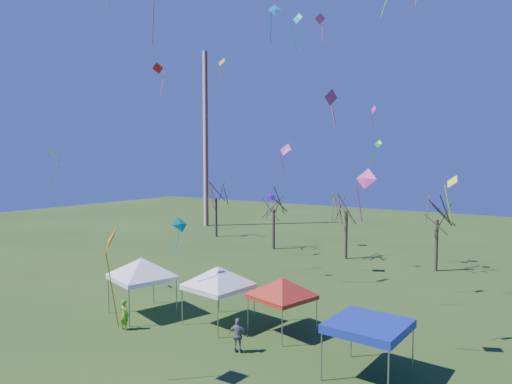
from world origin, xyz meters
TOP-DOWN VIEW (x-y plane):
  - ground at (0.00, 0.00)m, footprint 140.00×140.00m
  - radio_mast at (-28.00, 34.00)m, footprint 0.70×0.70m
  - tree_0 at (-20.85, 27.38)m, footprint 3.83×3.83m
  - tree_1 at (-10.77, 24.65)m, footprint 3.42×3.42m
  - tree_2 at (-2.37, 24.38)m, footprint 3.71×3.71m
  - tree_3 at (6.03, 24.04)m, footprint 3.59×3.59m
  - tent_white_west at (-6.63, 2.31)m, footprint 4.46×4.46m
  - tent_white_mid at (-1.63, 3.59)m, footprint 4.45×4.45m
  - tent_red at (2.14, 4.51)m, footprint 3.95×3.95m
  - tent_blue at (7.92, 2.10)m, footprint 3.36×3.36m
  - person_green at (-5.50, -0.05)m, footprint 0.63×0.42m
  - person_grey at (1.64, 1.04)m, footprint 1.10×0.72m
  - kite_25 at (5.35, 3.54)m, footprint 0.54×0.83m
  - kite_11 at (-4.10, 15.55)m, footprint 1.33×0.98m
  - kite_24 at (-0.96, 8.72)m, footprint 1.09×1.00m
  - kite_19 at (1.52, 20.38)m, footprint 0.75×0.74m
  - kite_14 at (-15.39, 2.17)m, footprint 1.43×1.24m
  - kite_22 at (1.13, 22.89)m, footprint 0.93×0.82m
  - kite_2 at (-14.84, 20.94)m, footprint 1.24×0.93m
  - kite_18 at (1.60, 10.07)m, footprint 0.72×0.53m
  - kite_7 at (-12.71, 9.89)m, footprint 1.08×0.93m
  - kite_1 at (-2.88, 1.78)m, footprint 0.77×1.06m
  - kite_13 at (-9.02, 21.27)m, footprint 1.21×1.29m
  - kite_5 at (-0.70, -4.73)m, footprint 1.40×1.44m
  - kite_26 at (-4.37, 17.96)m, footprint 1.11×0.95m
  - kite_17 at (9.85, 9.21)m, footprint 1.02×1.02m
  - kite_27 at (7.15, 3.58)m, footprint 1.10×0.69m

SIDE VIEW (x-z plane):
  - ground at x=0.00m, z-range 0.00..0.00m
  - person_green at x=-5.50m, z-range 0.00..1.73m
  - person_grey at x=1.64m, z-range 0.00..1.75m
  - tent_blue at x=7.92m, z-range 1.05..3.57m
  - tent_red at x=2.14m, z-range 1.10..4.70m
  - tent_white_mid at x=-1.63m, z-range 1.22..5.17m
  - tent_white_west at x=-6.63m, z-range 1.26..5.37m
  - tree_1 at x=-10.77m, z-range 2.02..9.56m
  - kite_13 at x=-9.02m, z-range 4.61..7.31m
  - kite_1 at x=-2.88m, z-range 4.89..7.05m
  - tree_3 at x=6.03m, z-range 2.12..10.03m
  - kite_5 at x=-0.70m, z-range 4.02..8.46m
  - tree_2 at x=-2.37m, z-range 2.20..10.38m
  - tree_0 at x=-20.85m, z-range 2.27..10.70m
  - kite_17 at x=9.85m, z-range 7.07..9.68m
  - kite_27 at x=7.15m, z-range 7.39..9.99m
  - kite_14 at x=-15.39m, z-range 8.44..11.67m
  - kite_11 at x=-4.10m, z-range 9.13..11.73m
  - kite_22 at x=1.13m, z-range 9.54..12.24m
  - radio_mast at x=-28.00m, z-range 0.00..25.00m
  - kite_25 at x=5.35m, z-range 11.63..13.47m
  - kite_19 at x=1.52m, z-range 12.68..14.74m
  - kite_7 at x=-12.71m, z-range 15.53..18.34m
  - kite_18 at x=1.60m, z-range 17.59..19.39m
  - kite_24 at x=-0.96m, z-range 17.90..20.40m
  - kite_2 at x=-14.84m, z-range 18.31..21.02m
  - kite_26 at x=-4.37m, z-range 19.90..23.07m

